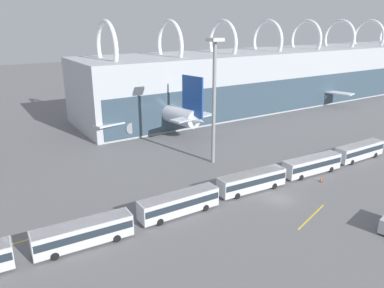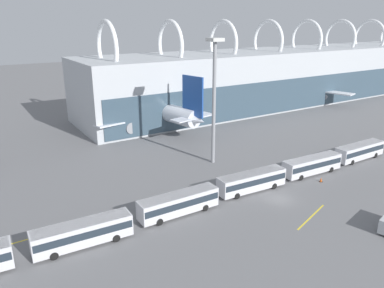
{
  "view_description": "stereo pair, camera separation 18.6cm",
  "coord_description": "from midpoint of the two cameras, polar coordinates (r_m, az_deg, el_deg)",
  "views": [
    {
      "loc": [
        -39.54,
        -36.95,
        26.53
      ],
      "look_at": [
        -3.48,
        20.11,
        4.0
      ],
      "focal_mm": 35.0,
      "sensor_mm": 36.0,
      "label": 1
    },
    {
      "loc": [
        -39.38,
        -37.04,
        26.53
      ],
      "look_at": [
        -3.48,
        20.11,
        4.0
      ],
      "focal_mm": 35.0,
      "sensor_mm": 36.0,
      "label": 2
    }
  ],
  "objects": [
    {
      "name": "ground_plane",
      "position": [
        60.24,
        13.32,
        -8.21
      ],
      "size": [
        440.0,
        440.0,
        0.0
      ],
      "primitive_type": "plane",
      "color": "slate"
    },
    {
      "name": "terminal_building",
      "position": [
        137.26,
        16.65,
        10.33
      ],
      "size": [
        155.98,
        24.91,
        26.66
      ],
      "color": "#B2B7BC",
      "rests_on": "ground_plane"
    },
    {
      "name": "airliner_at_gate_far",
      "position": [
        94.16,
        -5.02,
        5.15
      ],
      "size": [
        35.61,
        33.37,
        14.75
      ],
      "rotation": [
        0.0,
        0.0,
        1.77
      ],
      "color": "silver",
      "rests_on": "ground_plane"
    },
    {
      "name": "airliner_parked_remote",
      "position": [
        133.83,
        15.12,
        8.64
      ],
      "size": [
        40.22,
        40.06,
        13.74
      ],
      "rotation": [
        0.0,
        0.0,
        3.41
      ],
      "color": "silver",
      "rests_on": "ground_plane"
    },
    {
      "name": "shuttle_bus_1",
      "position": [
        48.74,
        -16.21,
        -12.78
      ],
      "size": [
        12.16,
        3.16,
        3.15
      ],
      "rotation": [
        0.0,
        0.0,
        -0.04
      ],
      "color": "silver",
      "rests_on": "ground_plane"
    },
    {
      "name": "shuttle_bus_2",
      "position": [
        53.72,
        -1.95,
        -8.9
      ],
      "size": [
        12.07,
        2.76,
        3.15
      ],
      "rotation": [
        0.0,
        0.0,
        0.0
      ],
      "color": "silver",
      "rests_on": "ground_plane"
    },
    {
      "name": "shuttle_bus_3",
      "position": [
        61.38,
        9.17,
        -5.49
      ],
      "size": [
        12.19,
        3.3,
        3.15
      ],
      "rotation": [
        0.0,
        0.0,
        -0.05
      ],
      "color": "silver",
      "rests_on": "ground_plane"
    },
    {
      "name": "shuttle_bus_4",
      "position": [
        70.57,
        17.88,
        -2.94
      ],
      "size": [
        12.18,
        3.27,
        3.15
      ],
      "rotation": [
        0.0,
        0.0,
        -0.05
      ],
      "color": "silver",
      "rests_on": "ground_plane"
    },
    {
      "name": "shuttle_bus_5",
      "position": [
        81.27,
        24.23,
        -0.9
      ],
      "size": [
        12.07,
        2.78,
        3.15
      ],
      "rotation": [
        0.0,
        0.0,
        -0.0
      ],
      "color": "silver",
      "rests_on": "ground_plane"
    },
    {
      "name": "floodlight_mast",
      "position": [
        69.47,
        3.48,
        8.4
      ],
      "size": [
        2.45,
        2.45,
        23.46
      ],
      "color": "gray",
      "rests_on": "ground_plane"
    },
    {
      "name": "lane_stripe_2",
      "position": [
        53.13,
        -25.2,
        -13.45
      ],
      "size": [
        7.81,
        0.33,
        0.01
      ],
      "primitive_type": "cube",
      "rotation": [
        0.0,
        0.0,
        0.01
      ],
      "color": "yellow",
      "rests_on": "ground_plane"
    },
    {
      "name": "lane_stripe_3",
      "position": [
        56.52,
        17.81,
        -10.51
      ],
      "size": [
        8.64,
        3.08,
        0.01
      ],
      "primitive_type": "cube",
      "rotation": [
        0.0,
        0.0,
        0.32
      ],
      "color": "yellow",
      "rests_on": "ground_plane"
    },
    {
      "name": "traffic_cone_2",
      "position": [
        68.23,
        19.14,
        -5.15
      ],
      "size": [
        0.54,
        0.54,
        0.81
      ],
      "color": "black",
      "rests_on": "ground_plane"
    }
  ]
}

